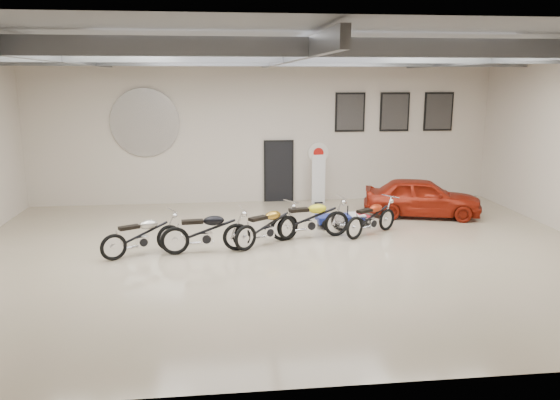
{
  "coord_description": "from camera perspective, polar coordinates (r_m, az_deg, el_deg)",
  "views": [
    {
      "loc": [
        -1.61,
        -12.79,
        4.23
      ],
      "look_at": [
        0.0,
        1.2,
        1.1
      ],
      "focal_mm": 35.0,
      "sensor_mm": 36.0,
      "label": 1
    }
  ],
  "objects": [
    {
      "name": "motorcycle_silver",
      "position": [
        13.74,
        -14.26,
        -3.52
      ],
      "size": [
        2.07,
        1.51,
        1.05
      ],
      "primitive_type": null,
      "rotation": [
        0.0,
        0.0,
        0.5
      ],
      "color": "silver",
      "rests_on": "floor"
    },
    {
      "name": "poster_left",
      "position": [
        19.34,
        7.33,
        9.09
      ],
      "size": [
        1.05,
        0.08,
        1.35
      ],
      "primitive_type": null,
      "color": "black",
      "rests_on": "back_wall"
    },
    {
      "name": "vintage_car",
      "position": [
        17.65,
        14.62,
        0.29
      ],
      "size": [
        2.33,
        3.84,
        1.22
      ],
      "primitive_type": "imported",
      "rotation": [
        0.0,
        0.0,
        1.31
      ],
      "color": "#9A1F0E",
      "rests_on": "floor"
    },
    {
      "name": "floor",
      "position": [
        13.56,
        0.58,
        -5.64
      ],
      "size": [
        16.0,
        12.0,
        0.01
      ],
      "primitive_type": "cube",
      "color": "tan",
      "rests_on": "ground"
    },
    {
      "name": "poster_mid",
      "position": [
        19.78,
        11.89,
        9.0
      ],
      "size": [
        1.05,
        0.08,
        1.35
      ],
      "primitive_type": null,
      "color": "black",
      "rests_on": "back_wall"
    },
    {
      "name": "motorcycle_gold",
      "position": [
        14.11,
        -1.31,
        -2.65
      ],
      "size": [
        2.06,
        1.7,
        1.07
      ],
      "primitive_type": null,
      "rotation": [
        0.0,
        0.0,
        0.6
      ],
      "color": "silver",
      "rests_on": "floor"
    },
    {
      "name": "ceiling_beams",
      "position": [
        12.9,
        0.63,
        14.84
      ],
      "size": [
        15.8,
        11.8,
        0.32
      ],
      "primitive_type": null,
      "color": "slate",
      "rests_on": "ceiling"
    },
    {
      "name": "oil_sign",
      "position": [
        19.23,
        4.02,
        4.95
      ],
      "size": [
        0.72,
        0.1,
        0.72
      ],
      "primitive_type": null,
      "color": "white",
      "rests_on": "back_wall"
    },
    {
      "name": "poster_right",
      "position": [
        20.34,
        16.22,
        8.86
      ],
      "size": [
        1.05,
        0.08,
        1.35
      ],
      "primitive_type": null,
      "color": "black",
      "rests_on": "back_wall"
    },
    {
      "name": "door",
      "position": [
        19.12,
        -0.14,
        2.96
      ],
      "size": [
        0.92,
        0.08,
        2.1
      ],
      "primitive_type": "cube",
      "color": "black",
      "rests_on": "back_wall"
    },
    {
      "name": "motorcycle_red",
      "position": [
        15.25,
        9.52,
        -1.77
      ],
      "size": [
        1.96,
        1.6,
        1.02
      ],
      "primitive_type": null,
      "rotation": [
        0.0,
        0.0,
        0.6
      ],
      "color": "silver",
      "rests_on": "floor"
    },
    {
      "name": "ceiling",
      "position": [
        12.91,
        0.63,
        15.95
      ],
      "size": [
        16.0,
        12.0,
        0.01
      ],
      "primitive_type": "cube",
      "color": "slate",
      "rests_on": "back_wall"
    },
    {
      "name": "motorcycle_black",
      "position": [
        13.62,
        -7.74,
        -3.19
      ],
      "size": [
        2.24,
        0.9,
        1.13
      ],
      "primitive_type": null,
      "rotation": [
        0.0,
        0.0,
        0.11
      ],
      "color": "silver",
      "rests_on": "floor"
    },
    {
      "name": "banner_stand",
      "position": [
        18.91,
        4.04,
        2.29
      ],
      "size": [
        0.49,
        0.25,
        1.75
      ],
      "primitive_type": null,
      "rotation": [
        0.0,
        0.0,
        0.12
      ],
      "color": "white",
      "rests_on": "floor"
    },
    {
      "name": "go_kart",
      "position": [
        16.09,
        6.85,
        -1.64
      ],
      "size": [
        1.76,
        0.85,
        0.63
      ],
      "primitive_type": null,
      "rotation": [
        0.0,
        0.0,
        0.04
      ],
      "color": "navy",
      "rests_on": "floor"
    },
    {
      "name": "logo_plaque",
      "position": [
        18.94,
        -13.93,
        7.84
      ],
      "size": [
        2.3,
        0.06,
        1.16
      ],
      "primitive_type": null,
      "color": "silver",
      "rests_on": "back_wall"
    },
    {
      "name": "back_wall",
      "position": [
        18.93,
        -1.67,
        7.29
      ],
      "size": [
        16.0,
        0.02,
        5.0
      ],
      "primitive_type": "cube",
      "color": "beige",
      "rests_on": "floor"
    },
    {
      "name": "motorcycle_yellow",
      "position": [
        14.71,
        3.18,
        -1.9
      ],
      "size": [
        2.27,
        1.05,
        1.14
      ],
      "primitive_type": null,
      "rotation": [
        0.0,
        0.0,
        0.18
      ],
      "color": "silver",
      "rests_on": "floor"
    }
  ]
}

